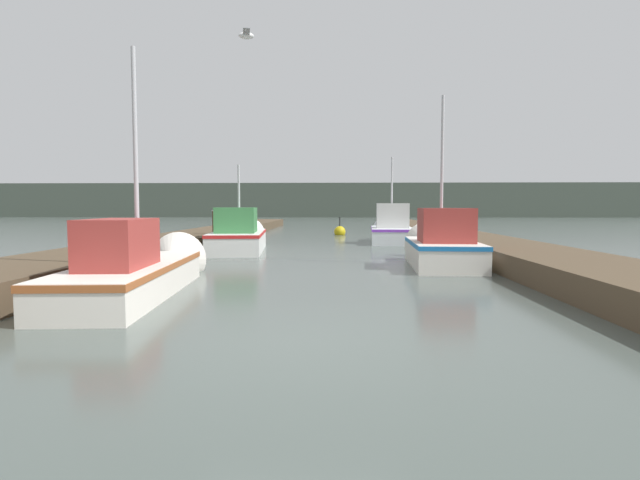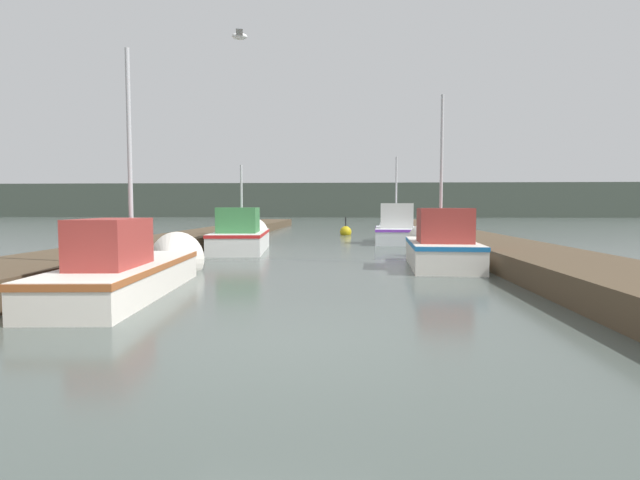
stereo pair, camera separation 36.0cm
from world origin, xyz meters
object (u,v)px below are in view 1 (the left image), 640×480
mooring_piling_0 (458,235)px  channel_buoy (340,232)px  fishing_boat_1 (439,246)px  mooring_piling_1 (216,228)px  fishing_boat_2 (240,236)px  fishing_boat_3 (391,230)px  seagull_lead (246,35)px  fishing_boat_0 (143,268)px

mooring_piling_0 → channel_buoy: size_ratio=1.20×
fishing_boat_1 → mooring_piling_1: (-7.33, 5.29, 0.22)m
fishing_boat_2 → fishing_boat_3: (5.78, 4.43, -0.01)m
seagull_lead → fishing_boat_3: bearing=150.5°
fishing_boat_0 → fishing_boat_2: (0.13, 8.41, 0.10)m
fishing_boat_1 → fishing_boat_2: 7.35m
fishing_boat_0 → seagull_lead: (1.91, 0.24, 4.23)m
fishing_boat_0 → seagull_lead: bearing=2.7°
seagull_lead → fishing_boat_2: bearing=-179.6°
fishing_boat_0 → seagull_lead: size_ratio=10.37×
mooring_piling_0 → seagull_lead: bearing=-132.4°
fishing_boat_1 → mooring_piling_0: 1.82m
fishing_boat_0 → fishing_boat_1: (6.30, 4.42, 0.08)m
channel_buoy → seagull_lead: bearing=-95.7°
fishing_boat_1 → mooring_piling_0: (0.87, 1.59, 0.19)m
fishing_boat_0 → fishing_boat_2: 8.41m
fishing_boat_1 → channel_buoy: (-2.61, 13.64, -0.32)m
fishing_boat_0 → channel_buoy: (3.70, 18.06, -0.23)m
seagull_lead → mooring_piling_1: bearing=-174.6°
fishing_boat_2 → mooring_piling_1: 1.75m
mooring_piling_1 → fishing_boat_2: bearing=-48.2°
mooring_piling_0 → seagull_lead: (-5.26, -5.77, 3.96)m
fishing_boat_0 → mooring_piling_1: size_ratio=4.13×
fishing_boat_0 → channel_buoy: bearing=73.9°
fishing_boat_3 → channel_buoy: size_ratio=4.45×
fishing_boat_2 → fishing_boat_3: bearing=31.8°
fishing_boat_2 → channel_buoy: bearing=64.1°
fishing_boat_0 → channel_buoy: size_ratio=5.17×
fishing_boat_0 → fishing_boat_2: bearing=84.6°
fishing_boat_0 → fishing_boat_1: 7.70m
channel_buoy → seagull_lead: 18.46m
mooring_piling_1 → seagull_lead: (2.94, -9.47, 3.93)m
fishing_boat_3 → seagull_lead: size_ratio=8.94×
fishing_boat_2 → mooring_piling_0: fishing_boat_2 is taller
fishing_boat_1 → mooring_piling_0: bearing=64.5°
fishing_boat_1 → channel_buoy: 13.89m
fishing_boat_1 → fishing_boat_2: fishing_boat_1 is taller
mooring_piling_0 → mooring_piling_1: mooring_piling_1 is taller
mooring_piling_1 → channel_buoy: 9.61m
fishing_boat_3 → mooring_piling_1: fishing_boat_3 is taller
seagull_lead → fishing_boat_1: bearing=121.7°
fishing_boat_3 → seagull_lead: (-4.00, -12.59, 4.14)m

